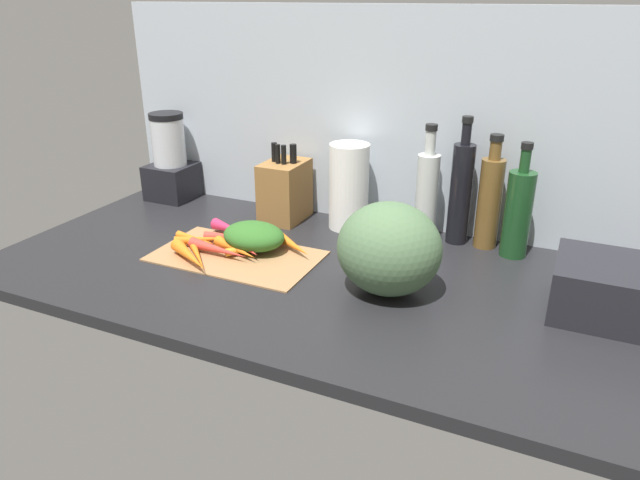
# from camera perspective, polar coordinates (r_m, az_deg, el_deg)

# --- Properties ---
(ground_plane) EXTENTS (1.70, 0.80, 0.03)m
(ground_plane) POSITION_cam_1_polar(r_m,az_deg,el_deg) (1.42, 1.15, -3.76)
(ground_plane) COLOR black
(wall_back) EXTENTS (1.70, 0.03, 0.60)m
(wall_back) POSITION_cam_1_polar(r_m,az_deg,el_deg) (1.66, 6.69, 11.62)
(wall_back) COLOR #ADB7C1
(wall_back) RESTS_ON ground_plane
(cutting_board) EXTENTS (0.42, 0.25, 0.01)m
(cutting_board) POSITION_cam_1_polar(r_m,az_deg,el_deg) (1.51, -8.21, -1.49)
(cutting_board) COLOR #997047
(cutting_board) RESTS_ON ground_plane
(carrot_0) EXTENTS (0.14, 0.10, 0.03)m
(carrot_0) POSITION_cam_1_polar(r_m,az_deg,el_deg) (1.51, -7.49, -0.53)
(carrot_0) COLOR red
(carrot_0) RESTS_ON cutting_board
(carrot_1) EXTENTS (0.13, 0.03, 0.02)m
(carrot_1) POSITION_cam_1_polar(r_m,az_deg,el_deg) (1.59, -12.03, 0.12)
(carrot_1) COLOR orange
(carrot_1) RESTS_ON cutting_board
(carrot_2) EXTENTS (0.15, 0.07, 0.03)m
(carrot_2) POSITION_cam_1_polar(r_m,az_deg,el_deg) (1.58, -8.59, 0.27)
(carrot_2) COLOR red
(carrot_2) RESTS_ON cutting_board
(carrot_3) EXTENTS (0.14, 0.10, 0.03)m
(carrot_3) POSITION_cam_1_polar(r_m,az_deg,el_deg) (1.50, -2.62, -0.54)
(carrot_3) COLOR orange
(carrot_3) RESTS_ON cutting_board
(carrot_4) EXTENTS (0.10, 0.12, 0.02)m
(carrot_4) POSITION_cam_1_polar(r_m,az_deg,el_deg) (1.51, -6.74, -0.76)
(carrot_4) COLOR orange
(carrot_4) RESTS_ON cutting_board
(carrot_5) EXTENTS (0.17, 0.12, 0.03)m
(carrot_5) POSITION_cam_1_polar(r_m,az_deg,el_deg) (1.47, -12.65, -1.56)
(carrot_5) COLOR orange
(carrot_5) RESTS_ON cutting_board
(carrot_6) EXTENTS (0.14, 0.14, 0.02)m
(carrot_6) POSITION_cam_1_polar(r_m,az_deg,el_deg) (1.49, -11.95, -1.39)
(carrot_6) COLOR orange
(carrot_6) RESTS_ON cutting_board
(carrot_7) EXTENTS (0.14, 0.11, 0.03)m
(carrot_7) POSITION_cam_1_polar(r_m,az_deg,el_deg) (1.58, -11.36, 0.07)
(carrot_7) COLOR orange
(carrot_7) RESTS_ON cutting_board
(carrot_8) EXTENTS (0.12, 0.06, 0.03)m
(carrot_8) POSITION_cam_1_polar(r_m,az_deg,el_deg) (1.55, -5.07, 0.03)
(carrot_8) COLOR red
(carrot_8) RESTS_ON cutting_board
(carrot_9) EXTENTS (0.18, 0.05, 0.03)m
(carrot_9) POSITION_cam_1_polar(r_m,az_deg,el_deg) (1.50, -9.95, -0.94)
(carrot_9) COLOR red
(carrot_9) RESTS_ON cutting_board
(carrot_10) EXTENTS (0.15, 0.08, 0.03)m
(carrot_10) POSITION_cam_1_polar(r_m,az_deg,el_deg) (1.50, -8.25, -0.87)
(carrot_10) COLOR orange
(carrot_10) RESTS_ON cutting_board
(carrot_11) EXTENTS (0.12, 0.06, 0.03)m
(carrot_11) POSITION_cam_1_polar(r_m,az_deg,el_deg) (1.63, -8.86, 1.13)
(carrot_11) COLOR #B2264C
(carrot_11) RESTS_ON cutting_board
(carrot_greens_pile) EXTENTS (0.17, 0.13, 0.07)m
(carrot_greens_pile) POSITION_cam_1_polar(r_m,az_deg,el_deg) (1.52, -6.51, 0.39)
(carrot_greens_pile) COLOR #2D6023
(carrot_greens_pile) RESTS_ON cutting_board
(winter_squash) EXTENTS (0.23, 0.21, 0.21)m
(winter_squash) POSITION_cam_1_polar(r_m,az_deg,el_deg) (1.29, 6.78, -0.87)
(winter_squash) COLOR #4C6B47
(winter_squash) RESTS_ON ground_plane
(knife_block) EXTENTS (0.11, 0.15, 0.23)m
(knife_block) POSITION_cam_1_polar(r_m,az_deg,el_deg) (1.72, -3.47, 4.89)
(knife_block) COLOR olive
(knife_block) RESTS_ON ground_plane
(blender_appliance) EXTENTS (0.14, 0.14, 0.28)m
(blender_appliance) POSITION_cam_1_polar(r_m,az_deg,el_deg) (1.96, -14.44, 7.38)
(blender_appliance) COLOR black
(blender_appliance) RESTS_ON ground_plane
(paper_towel_roll) EXTENTS (0.11, 0.11, 0.24)m
(paper_towel_roll) POSITION_cam_1_polar(r_m,az_deg,el_deg) (1.65, 2.84, 5.25)
(paper_towel_roll) COLOR white
(paper_towel_roll) RESTS_ON ground_plane
(bottle_0) EXTENTS (0.06, 0.06, 0.32)m
(bottle_0) POSITION_cam_1_polar(r_m,az_deg,el_deg) (1.58, 10.41, 4.46)
(bottle_0) COLOR silver
(bottle_0) RESTS_ON ground_plane
(bottle_1) EXTENTS (0.06, 0.06, 0.34)m
(bottle_1) POSITION_cam_1_polar(r_m,az_deg,el_deg) (1.58, 13.63, 4.64)
(bottle_1) COLOR black
(bottle_1) RESTS_ON ground_plane
(bottle_2) EXTENTS (0.06, 0.06, 0.30)m
(bottle_2) POSITION_cam_1_polar(r_m,az_deg,el_deg) (1.57, 16.28, 3.76)
(bottle_2) COLOR brown
(bottle_2) RESTS_ON ground_plane
(bottle_3) EXTENTS (0.07, 0.07, 0.30)m
(bottle_3) POSITION_cam_1_polar(r_m,az_deg,el_deg) (1.54, 18.83, 2.60)
(bottle_3) COLOR #19421E
(bottle_3) RESTS_ON ground_plane
(dish_rack) EXTENTS (0.29, 0.21, 0.12)m
(dish_rack) POSITION_cam_1_polar(r_m,az_deg,el_deg) (1.35, 27.87, -4.58)
(dish_rack) COLOR black
(dish_rack) RESTS_ON ground_plane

